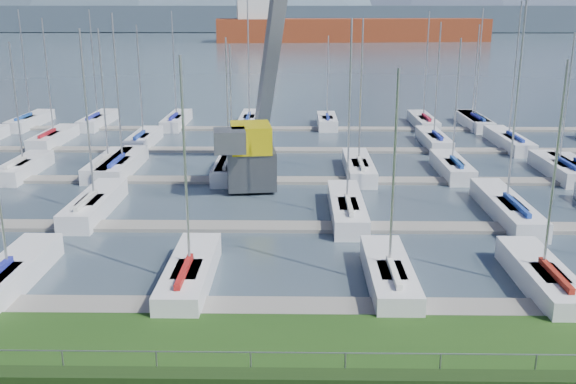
{
  "coord_description": "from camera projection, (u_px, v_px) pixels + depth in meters",
  "views": [
    {
      "loc": [
        0.47,
        -18.0,
        11.7
      ],
      "look_at": [
        0.0,
        12.0,
        3.0
      ],
      "focal_mm": 40.0,
      "sensor_mm": 36.0,
      "label": 1
    }
  ],
  "objects": [
    {
      "name": "hedge",
      "position": [
        282.0,
        383.0,
        20.07
      ],
      "size": [
        80.0,
        0.7,
        0.7
      ],
      "primitive_type": "cube",
      "color": "#1C3112",
      "rests_on": "grass"
    },
    {
      "name": "fence",
      "position": [
        282.0,
        353.0,
        20.22
      ],
      "size": [
        80.0,
        0.04,
        0.04
      ],
      "primitive_type": "cylinder",
      "rotation": [
        0.0,
        1.57,
        0.0
      ],
      "color": "gray",
      "rests_on": "grass"
    },
    {
      "name": "water",
      "position": [
        297.0,
        36.0,
        270.33
      ],
      "size": [
        800.0,
        540.0,
        0.2
      ],
      "primitive_type": "cube",
      "color": "#3E4D5B"
    },
    {
      "name": "sailboat_fleet",
      "position": [
        282.0,
        96.0,
        47.28
      ],
      "size": [
        75.85,
        48.97,
        13.44
      ],
      "color": "#1B2C97",
      "rests_on": "water"
    },
    {
      "name": "cargo_ship_mid",
      "position": [
        340.0,
        30.0,
        226.99
      ],
      "size": [
        97.1,
        28.65,
        21.5
      ],
      "rotation": [
        0.0,
        0.0,
        0.11
      ],
      "color": "maroon",
      "rests_on": "water"
    },
    {
      "name": "docks",
      "position": [
        291.0,
        181.0,
        45.58
      ],
      "size": [
        90.0,
        41.6,
        0.25
      ],
      "color": "gray",
      "rests_on": "water"
    },
    {
      "name": "crane",
      "position": [
        258.0,
        104.0,
        43.29
      ],
      "size": [
        6.33,
        13.22,
        22.35
      ],
      "rotation": [
        0.0,
        0.0,
        0.13
      ],
      "color": "#4E5155",
      "rests_on": "water"
    },
    {
      "name": "foothill",
      "position": [
        298.0,
        18.0,
        335.77
      ],
      "size": [
        900.0,
        80.0,
        12.0
      ],
      "primitive_type": "cube",
      "color": "#435362",
      "rests_on": "water"
    }
  ]
}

